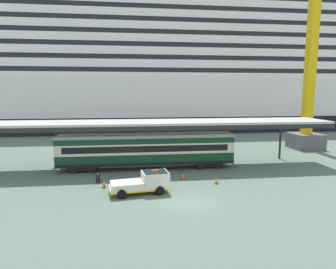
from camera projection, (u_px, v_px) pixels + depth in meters
The scene contains 10 objects.
ground_plane at pixel (190, 202), 23.88m from camera, with size 400.00×400.00×0.00m, color #546B5F.
cruise_ship at pixel (111, 73), 74.12m from camera, with size 169.65×31.48×40.89m.
platform_canopy at pixel (146, 123), 34.04m from camera, with size 43.43×5.95×5.55m.
train_carriage at pixel (147, 149), 34.06m from camera, with size 20.21×2.81×4.11m.
service_truck at pixel (145, 182), 26.03m from camera, with size 5.44×2.82×2.02m.
traffic_cone_near at pixel (217, 180), 28.65m from camera, with size 0.36×0.36×0.68m.
traffic_cone_mid at pixel (104, 184), 27.46m from camera, with size 0.36×0.36×0.76m.
traffic_cone_far at pixel (183, 176), 30.19m from camera, with size 0.36×0.36×0.65m.
dockside_crane at pixel (314, 45), 44.42m from camera, with size 12.60×4.40×51.68m.
quay_bollard at pixel (98, 178), 28.98m from camera, with size 0.48×0.48×0.96m.
Camera 1 is at (-4.55, -22.44, 8.95)m, focal length 31.22 mm.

